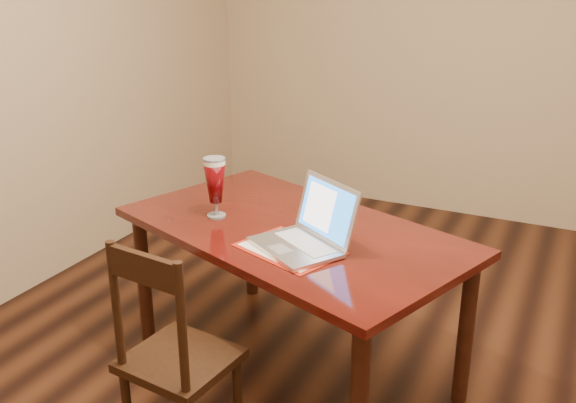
% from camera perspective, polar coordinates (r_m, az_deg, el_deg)
% --- Properties ---
extents(dining_table, '(1.74, 1.33, 1.00)m').
position_cam_1_polar(dining_table, '(2.85, 0.23, -3.74)').
color(dining_table, '#4D0E0A').
rests_on(dining_table, ground).
extents(dining_chair, '(0.42, 0.41, 0.90)m').
position_cam_1_polar(dining_chair, '(2.51, -10.09, -13.46)').
color(dining_chair, black).
rests_on(dining_chair, ground).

